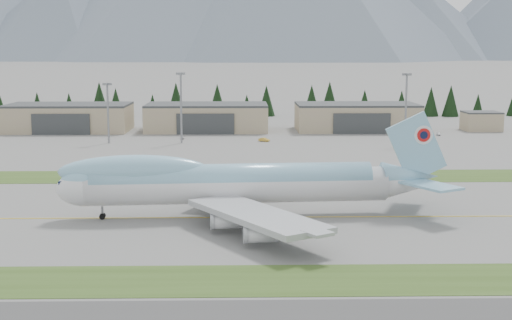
{
  "coord_description": "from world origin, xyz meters",
  "views": [
    {
      "loc": [
        -1.36,
        -134.36,
        32.14
      ],
      "look_at": [
        1.91,
        21.0,
        8.0
      ],
      "focal_mm": 50.0,
      "sensor_mm": 36.0,
      "label": 1
    }
  ],
  "objects_px": {
    "boeing_747_freighter": "(234,183)",
    "service_vehicle_c": "(438,135)",
    "hangar_left": "(69,117)",
    "hangar_center": "(207,117)",
    "service_vehicle_a": "(182,139)",
    "service_vehicle_b": "(264,142)",
    "hangar_right": "(356,117)"
  },
  "relations": [
    {
      "from": "boeing_747_freighter",
      "to": "service_vehicle_b",
      "type": "relative_size",
      "value": 18.81
    },
    {
      "from": "boeing_747_freighter",
      "to": "hangar_center",
      "type": "distance_m",
      "value": 149.27
    },
    {
      "from": "service_vehicle_a",
      "to": "service_vehicle_c",
      "type": "bearing_deg",
      "value": 2.5
    },
    {
      "from": "service_vehicle_a",
      "to": "service_vehicle_c",
      "type": "distance_m",
      "value": 96.56
    },
    {
      "from": "hangar_center",
      "to": "service_vehicle_a",
      "type": "xyz_separation_m",
      "value": [
        -7.82,
        -26.93,
        -5.39
      ]
    },
    {
      "from": "service_vehicle_c",
      "to": "hangar_right",
      "type": "bearing_deg",
      "value": 160.68
    },
    {
      "from": "hangar_center",
      "to": "hangar_right",
      "type": "bearing_deg",
      "value": 0.0
    },
    {
      "from": "boeing_747_freighter",
      "to": "service_vehicle_b",
      "type": "bearing_deg",
      "value": 81.11
    },
    {
      "from": "service_vehicle_a",
      "to": "boeing_747_freighter",
      "type": "bearing_deg",
      "value": -83.42
    },
    {
      "from": "hangar_right",
      "to": "service_vehicle_a",
      "type": "bearing_deg",
      "value": -158.34
    },
    {
      "from": "hangar_right",
      "to": "service_vehicle_c",
      "type": "bearing_deg",
      "value": -32.63
    },
    {
      "from": "hangar_center",
      "to": "service_vehicle_c",
      "type": "relative_size",
      "value": 12.88
    },
    {
      "from": "boeing_747_freighter",
      "to": "hangar_left",
      "type": "xyz_separation_m",
      "value": [
        -67.14,
        148.77,
        -1.29
      ]
    },
    {
      "from": "hangar_left",
      "to": "hangar_right",
      "type": "bearing_deg",
      "value": 0.0
    },
    {
      "from": "hangar_center",
      "to": "boeing_747_freighter",
      "type": "bearing_deg",
      "value": -85.33
    },
    {
      "from": "hangar_center",
      "to": "hangar_left",
      "type": "bearing_deg",
      "value": 180.0
    },
    {
      "from": "hangar_center",
      "to": "service_vehicle_b",
      "type": "height_order",
      "value": "hangar_center"
    },
    {
      "from": "hangar_center",
      "to": "service_vehicle_b",
      "type": "xyz_separation_m",
      "value": [
        21.72,
        -34.98,
        -5.39
      ]
    },
    {
      "from": "hangar_left",
      "to": "service_vehicle_c",
      "type": "xyz_separation_m",
      "value": [
        143.33,
        -18.14,
        -5.39
      ]
    },
    {
      "from": "boeing_747_freighter",
      "to": "hangar_center",
      "type": "xyz_separation_m",
      "value": [
        -12.14,
        148.77,
        -1.29
      ]
    },
    {
      "from": "hangar_left",
      "to": "service_vehicle_c",
      "type": "bearing_deg",
      "value": -7.21
    },
    {
      "from": "hangar_left",
      "to": "service_vehicle_a",
      "type": "xyz_separation_m",
      "value": [
        47.18,
        -26.93,
        -5.39
      ]
    },
    {
      "from": "hangar_center",
      "to": "service_vehicle_a",
      "type": "relative_size",
      "value": 13.62
    },
    {
      "from": "hangar_right",
      "to": "service_vehicle_a",
      "type": "distance_m",
      "value": 73.17
    },
    {
      "from": "hangar_left",
      "to": "service_vehicle_b",
      "type": "xyz_separation_m",
      "value": [
        76.72,
        -34.98,
        -5.39
      ]
    },
    {
      "from": "hangar_left",
      "to": "service_vehicle_a",
      "type": "relative_size",
      "value": 13.62
    },
    {
      "from": "service_vehicle_a",
      "to": "hangar_left",
      "type": "bearing_deg",
      "value": 147.55
    },
    {
      "from": "boeing_747_freighter",
      "to": "hangar_left",
      "type": "relative_size",
      "value": 1.6
    },
    {
      "from": "boeing_747_freighter",
      "to": "service_vehicle_b",
      "type": "height_order",
      "value": "boeing_747_freighter"
    },
    {
      "from": "boeing_747_freighter",
      "to": "hangar_right",
      "type": "distance_m",
      "value": 156.28
    },
    {
      "from": "boeing_747_freighter",
      "to": "hangar_center",
      "type": "relative_size",
      "value": 1.6
    },
    {
      "from": "boeing_747_freighter",
      "to": "service_vehicle_c",
      "type": "relative_size",
      "value": 20.62
    }
  ]
}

